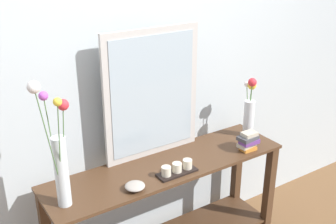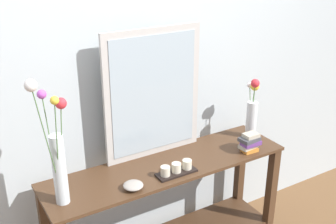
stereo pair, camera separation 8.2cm
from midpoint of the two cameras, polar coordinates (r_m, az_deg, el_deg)
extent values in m
cube|color=#B2BCC1|center=(2.59, -4.86, 6.65)|extent=(6.40, 0.08, 2.70)
cube|color=#472D1C|center=(2.55, -0.92, -7.35)|extent=(1.53, 0.41, 0.02)
cube|color=#472D1C|center=(3.06, 12.72, -11.16)|extent=(0.06, 0.06, 0.78)
cube|color=#472D1C|center=(3.25, 8.56, -8.55)|extent=(0.06, 0.06, 0.78)
cube|color=#B7B2AD|center=(2.51, -3.19, 2.45)|extent=(0.64, 0.03, 0.80)
cube|color=#9EADB7|center=(2.50, -3.02, 2.35)|extent=(0.56, 0.00, 0.72)
cylinder|color=silver|center=(2.18, -15.36, -7.90)|extent=(0.07, 0.07, 0.38)
cylinder|color=#4C753D|center=(2.06, -16.77, -4.90)|extent=(0.11, 0.08, 0.66)
sphere|color=silver|center=(1.89, -19.04, 3.22)|extent=(0.06, 0.06, 0.06)
cylinder|color=#4C753D|center=(2.14, -16.38, -5.14)|extent=(0.03, 0.04, 0.57)
sphere|color=#B24CB7|center=(2.04, -17.74, 2.10)|extent=(0.05, 0.05, 0.05)
cylinder|color=#4C753D|center=(2.13, -15.07, -5.65)|extent=(0.04, 0.03, 0.53)
sphere|color=red|center=(2.01, -15.25, 0.95)|extent=(0.06, 0.06, 0.06)
cylinder|color=#4C753D|center=(2.08, -15.62, -5.65)|extent=(0.01, 0.11, 0.58)
sphere|color=yellow|center=(1.92, -16.01, 1.33)|extent=(0.04, 0.04, 0.04)
cylinder|color=silver|center=(2.89, 10.14, -0.86)|extent=(0.07, 0.07, 0.25)
cylinder|color=#4C753D|center=(2.88, 10.17, 0.35)|extent=(0.04, 0.02, 0.34)
sphere|color=yellow|center=(2.84, 10.57, 3.58)|extent=(0.06, 0.06, 0.06)
cylinder|color=#4C753D|center=(2.87, 10.34, 0.57)|extent=(0.01, 0.01, 0.37)
sphere|color=red|center=(2.80, 10.61, 4.00)|extent=(0.06, 0.06, 0.06)
cylinder|color=#4C753D|center=(2.89, 10.02, 0.45)|extent=(0.01, 0.06, 0.34)
sphere|color=silver|center=(2.85, 9.87, 3.76)|extent=(0.04, 0.04, 0.04)
cube|color=black|center=(2.45, 0.27, -8.25)|extent=(0.24, 0.09, 0.01)
cylinder|color=beige|center=(2.40, -1.22, -8.06)|extent=(0.06, 0.06, 0.05)
cylinder|color=beige|center=(2.44, 0.27, -7.58)|extent=(0.06, 0.06, 0.05)
cylinder|color=beige|center=(2.47, 1.71, -7.10)|extent=(0.06, 0.06, 0.05)
cylinder|color=#9E9389|center=(2.32, -5.54, -10.42)|extent=(0.04, 0.04, 0.01)
ellipsoid|color=#9E9389|center=(2.31, -5.56, -10.02)|extent=(0.11, 0.11, 0.03)
cube|color=orange|center=(2.75, 10.02, -4.91)|extent=(0.10, 0.07, 0.02)
cube|color=#B2A893|center=(2.74, 9.82, -4.42)|extent=(0.12, 0.08, 0.02)
cube|color=#663884|center=(2.73, 10.18, -3.98)|extent=(0.12, 0.08, 0.03)
cube|color=#424247|center=(2.72, 9.98, -3.48)|extent=(0.13, 0.10, 0.02)
cube|color=#B2A893|center=(2.71, 10.19, -2.96)|extent=(0.10, 0.07, 0.02)
camera|label=1|loc=(0.04, -90.98, -0.41)|focal=44.72mm
camera|label=2|loc=(0.04, 89.02, 0.41)|focal=44.72mm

